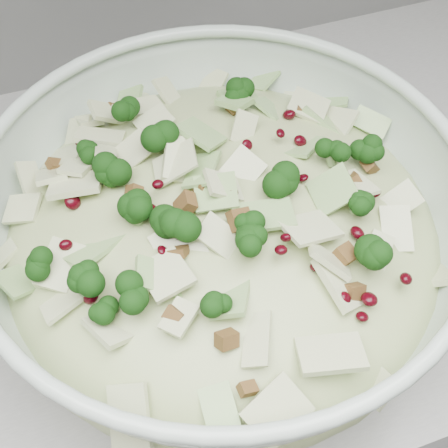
% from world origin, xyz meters
% --- Properties ---
extents(counter, '(3.60, 0.60, 0.90)m').
position_xyz_m(counter, '(0.00, 1.70, 0.45)').
color(counter, '#B2B1AD').
rests_on(counter, floor).
extents(mixing_bowl, '(0.48, 0.48, 0.17)m').
position_xyz_m(mixing_bowl, '(-0.37, 1.60, 0.99)').
color(mixing_bowl, '#B9CBBD').
rests_on(mixing_bowl, counter).
extents(salad, '(0.43, 0.43, 0.17)m').
position_xyz_m(salad, '(-0.37, 1.60, 1.01)').
color(salad, '#A5B078').
rests_on(salad, mixing_bowl).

